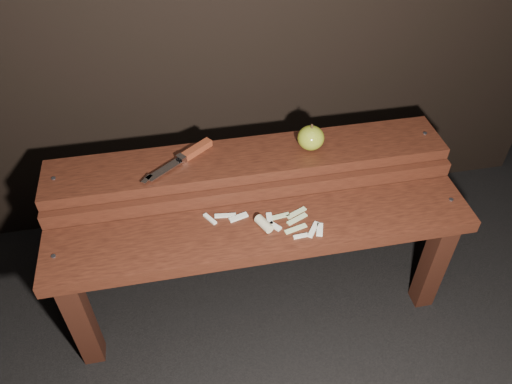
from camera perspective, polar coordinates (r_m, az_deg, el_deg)
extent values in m
plane|color=black|center=(1.74, 0.38, -12.23)|extent=(60.00, 60.00, 0.00)
cube|color=black|center=(1.55, -19.33, -13.67)|extent=(0.06, 0.06, 0.38)
cube|color=black|center=(1.69, 19.60, -7.73)|extent=(0.06, 0.06, 0.38)
cube|color=#39170D|center=(1.40, 0.86, -4.53)|extent=(1.20, 0.20, 0.04)
cylinder|color=slate|center=(1.41, -22.14, -6.82)|extent=(0.01, 0.01, 0.00)
cylinder|color=slate|center=(1.56, 21.41, -0.81)|extent=(0.01, 0.01, 0.00)
cube|color=black|center=(1.71, -19.05, -4.58)|extent=(0.06, 0.06, 0.46)
cube|color=black|center=(1.83, 15.95, 0.11)|extent=(0.06, 0.06, 0.46)
cube|color=#39170D|center=(1.45, -0.04, -0.16)|extent=(1.20, 0.02, 0.05)
cube|color=#39170D|center=(1.50, -0.80, 3.66)|extent=(1.20, 0.18, 0.04)
cylinder|color=slate|center=(1.51, -22.14, 1.45)|extent=(0.01, 0.01, 0.00)
cylinder|color=slate|center=(1.66, 18.75, 6.37)|extent=(0.01, 0.01, 0.00)
ellipsoid|color=olive|center=(1.50, 6.28, 6.17)|extent=(0.08, 0.08, 0.07)
cylinder|color=#382314|center=(1.48, 6.41, 7.48)|extent=(0.01, 0.01, 0.01)
cube|color=maroon|center=(1.50, -6.76, 4.86)|extent=(0.10, 0.08, 0.02)
cube|color=silver|center=(1.47, -8.52, 3.74)|extent=(0.03, 0.03, 0.02)
cube|color=silver|center=(1.44, -10.48, 2.48)|extent=(0.11, 0.09, 0.00)
cube|color=silver|center=(1.42, -12.36, 1.45)|extent=(0.03, 0.04, 0.00)
cube|color=beige|center=(1.38, 6.57, -4.28)|extent=(0.05, 0.06, 0.01)
cube|color=beige|center=(1.36, 5.12, -5.03)|extent=(0.04, 0.01, 0.01)
cube|color=beige|center=(1.38, 2.18, -3.93)|extent=(0.04, 0.04, 0.01)
cube|color=beige|center=(1.40, 1.54, -3.09)|extent=(0.02, 0.05, 0.01)
cube|color=beige|center=(1.40, -2.02, -2.90)|extent=(0.06, 0.03, 0.01)
cube|color=beige|center=(1.38, 7.29, -4.28)|extent=(0.03, 0.05, 0.01)
cube|color=beige|center=(1.40, -5.29, -3.09)|extent=(0.04, 0.05, 0.01)
cube|color=beige|center=(1.41, -3.53, -2.70)|extent=(0.06, 0.02, 0.01)
cylinder|color=#C9BB8C|center=(1.37, 0.91, -3.66)|extent=(0.05, 0.06, 0.03)
cube|color=#BCC988|center=(1.42, 4.63, -2.38)|extent=(0.07, 0.04, 0.00)
cube|color=#BCC988|center=(1.41, 2.57, -2.83)|extent=(0.07, 0.02, 0.00)
cube|color=#BCC988|center=(1.38, 4.56, -4.21)|extent=(0.07, 0.03, 0.00)
cube|color=#BCC988|center=(1.40, 4.72, -3.10)|extent=(0.07, 0.04, 0.00)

